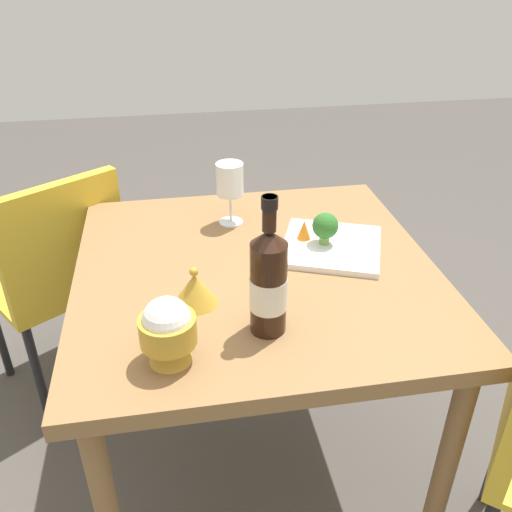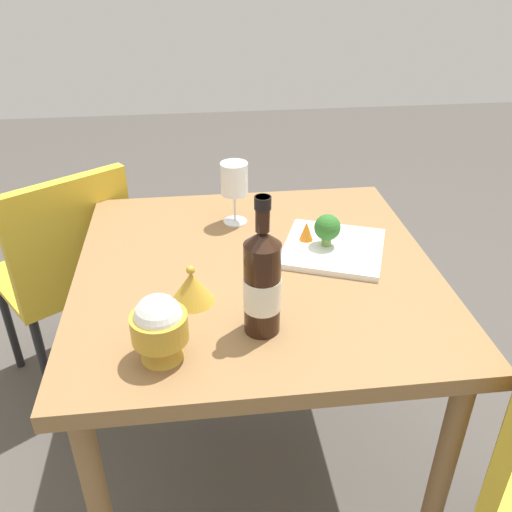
% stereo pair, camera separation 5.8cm
% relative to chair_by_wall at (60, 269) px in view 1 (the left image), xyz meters
% --- Properties ---
extents(ground_plane, '(8.00, 8.00, 0.00)m').
position_rel_chair_by_wall_xyz_m(ground_plane, '(0.57, -0.45, -0.53)').
color(ground_plane, '#4C4742').
extents(dining_table, '(0.89, 0.89, 0.76)m').
position_rel_chair_by_wall_xyz_m(dining_table, '(0.57, -0.45, 0.14)').
color(dining_table, olive).
rests_on(dining_table, ground_plane).
extents(chair_by_wall, '(0.56, 0.56, 0.85)m').
position_rel_chair_by_wall_xyz_m(chair_by_wall, '(0.00, 0.00, 0.00)').
color(chair_by_wall, gold).
rests_on(chair_by_wall, ground_plane).
extents(wine_bottle, '(0.08, 0.08, 0.30)m').
position_rel_chair_by_wall_xyz_m(wine_bottle, '(0.56, -0.70, 0.35)').
color(wine_bottle, black).
rests_on(wine_bottle, dining_table).
extents(wine_glass, '(0.08, 0.08, 0.18)m').
position_rel_chair_by_wall_xyz_m(wine_glass, '(0.54, -0.21, 0.36)').
color(wine_glass, white).
rests_on(wine_glass, dining_table).
extents(rice_bowl, '(0.11, 0.11, 0.14)m').
position_rel_chair_by_wall_xyz_m(rice_bowl, '(0.35, -0.76, 0.30)').
color(rice_bowl, gold).
rests_on(rice_bowl, dining_table).
extents(rice_bowl_lid, '(0.10, 0.10, 0.09)m').
position_rel_chair_by_wall_xyz_m(rice_bowl_lid, '(0.41, -0.58, 0.27)').
color(rice_bowl_lid, gold).
rests_on(rice_bowl_lid, dining_table).
extents(serving_plate, '(0.32, 0.32, 0.02)m').
position_rel_chair_by_wall_xyz_m(serving_plate, '(0.78, -0.40, 0.24)').
color(serving_plate, white).
rests_on(serving_plate, dining_table).
extents(broccoli_floret, '(0.07, 0.07, 0.09)m').
position_rel_chair_by_wall_xyz_m(broccoli_floret, '(0.76, -0.39, 0.29)').
color(broccoli_floret, '#729E4C').
rests_on(broccoli_floret, serving_plate).
extents(carrot_garnish_left, '(0.04, 0.04, 0.05)m').
position_rel_chair_by_wall_xyz_m(carrot_garnish_left, '(0.72, -0.36, 0.27)').
color(carrot_garnish_left, orange).
rests_on(carrot_garnish_left, serving_plate).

